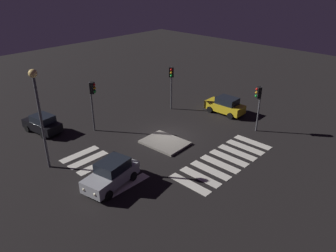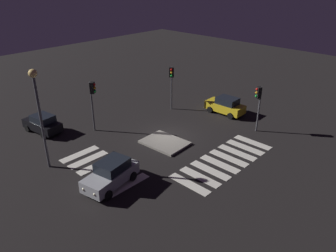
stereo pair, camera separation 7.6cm
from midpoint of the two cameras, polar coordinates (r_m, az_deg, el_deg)
name	(u,v)px [view 1 (the left image)]	position (r m, az deg, el deg)	size (l,w,h in m)	color
ground_plane	(168,137)	(28.05, -0.08, -1.85)	(80.00, 80.00, 0.00)	black
traffic_island	(165,143)	(26.92, -0.64, -2.87)	(3.68, 2.85, 0.18)	gray
car_black	(42,124)	(30.53, -20.95, 0.36)	(3.83, 2.13, 1.60)	black
car_silver	(111,174)	(21.92, -9.84, -8.15)	(2.43, 4.19, 1.74)	#9EA0A5
car_yellow	(225,105)	(32.80, 9.80, 3.52)	(3.91, 1.90, 1.68)	gold
traffic_light_north	(258,98)	(28.83, 15.28, 4.68)	(0.54, 0.53, 4.05)	#47474C
traffic_light_south	(93,95)	(28.51, -12.98, 5.31)	(0.53, 0.54, 4.43)	#47474C
traffic_light_west	(171,78)	(32.45, 0.52, 8.31)	(0.54, 0.53, 4.37)	#47474C
street_lamp	(38,103)	(23.30, -21.62, 3.78)	(0.56, 0.56, 7.20)	#47474C
crosswalk_near	(102,168)	(24.20, -11.36, -7.17)	(6.45, 3.20, 0.02)	silver
crosswalk_side	(224,161)	(24.93, 9.64, -5.96)	(3.20, 8.75, 0.02)	silver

